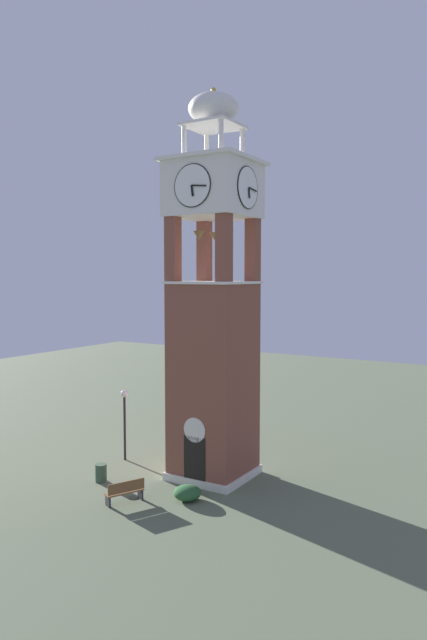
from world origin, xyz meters
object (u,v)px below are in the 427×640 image
Objects in this scene: lamp_post at (125,411)px; clock_tower at (213,321)px; trash_bin at (101,473)px; park_bench at (125,492)px.

clock_tower is at bearing 3.35° from lamp_post.
trash_bin is at bearing -140.80° from clock_tower.
trash_bin is at bearing -69.96° from lamp_post.
trash_bin is (-2.53, 1.33, -0.08)m from park_bench.
park_bench is at bearing -49.91° from lamp_post.
park_bench is 5.95m from lamp_post.
clock_tower is 8.54m from trash_bin.
lamp_post is at bearing 130.09° from park_bench.
clock_tower is 21.96× the size of trash_bin.
trash_bin is (-3.98, -3.25, -6.82)m from clock_tower.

